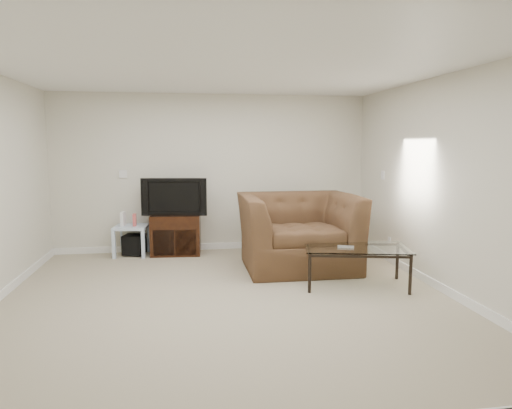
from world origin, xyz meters
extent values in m
plane|color=tan|center=(0.00, 0.00, 0.00)|extent=(5.00, 5.00, 0.00)
plane|color=white|center=(0.00, 0.00, 2.50)|extent=(5.00, 5.00, 0.00)
cube|color=silver|center=(0.00, 2.50, 1.25)|extent=(5.00, 0.02, 2.50)
cube|color=silver|center=(2.50, 0.00, 1.25)|extent=(0.02, 5.00, 2.50)
cube|color=white|center=(-1.40, 2.49, 1.25)|extent=(0.12, 0.02, 0.12)
cube|color=white|center=(2.49, 1.60, 1.25)|extent=(0.02, 0.09, 0.13)
cube|color=white|center=(2.49, 1.30, 0.30)|extent=(0.02, 0.08, 0.12)
cube|color=black|center=(-0.60, 2.24, 0.52)|extent=(0.40, 0.29, 0.05)
imported|color=black|center=(-0.60, 2.25, 0.91)|extent=(0.95, 0.32, 0.58)
cube|color=black|center=(-1.25, 2.30, 0.17)|extent=(0.36, 0.36, 0.30)
cube|color=white|center=(-1.40, 2.27, 0.57)|extent=(0.07, 0.16, 0.21)
cube|color=#CC4C4C|center=(-1.22, 2.25, 0.56)|extent=(0.05, 0.14, 0.18)
imported|color=#502F20|center=(1.10, 1.22, 0.69)|extent=(1.57, 1.02, 1.37)
cube|color=#B2B2B7|center=(1.44, 0.26, 0.49)|extent=(0.20, 0.12, 0.02)
camera|label=1|loc=(-0.44, -4.85, 1.72)|focal=32.00mm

